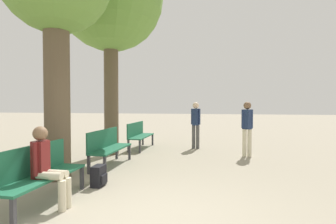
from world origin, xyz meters
The scene contains 9 objects.
ground_plane centered at (0.00, 0.00, 0.00)m, with size 80.00×80.00×0.00m, color gray.
bench_row_0 centered at (-1.82, 0.32, 0.56)m, with size 0.49×1.81×0.97m.
bench_row_1 centered at (-1.82, 3.08, 0.56)m, with size 0.49×1.81×0.97m.
bench_row_2 centered at (-1.82, 5.83, 0.56)m, with size 0.49×1.81×0.97m.
tree_row_1 centered at (-2.39, 4.68, 5.03)m, with size 3.41×3.41×6.80m.
person_seated centered at (-1.57, 0.24, 0.69)m, with size 0.59×0.33×1.30m.
backpack centered at (-1.28, 1.43, 0.20)m, with size 0.24×0.34×0.41m.
pedestrian_near centered at (0.25, 6.24, 0.98)m, with size 0.35×0.27×1.71m.
pedestrian_mid centered at (1.95, 5.05, 0.98)m, with size 0.35×0.31×1.72m.
Camera 1 is at (1.07, -3.42, 1.65)m, focal length 28.00 mm.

